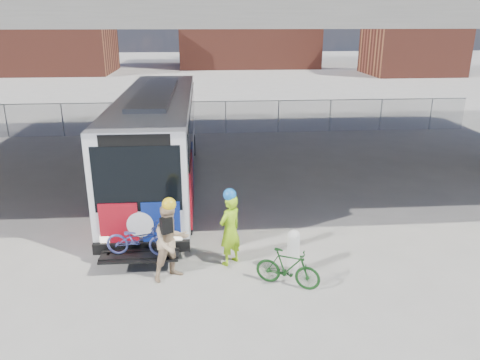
{
  "coord_description": "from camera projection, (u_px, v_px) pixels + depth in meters",
  "views": [
    {
      "loc": [
        -0.28,
        -14.08,
        6.21
      ],
      "look_at": [
        0.78,
        -0.82,
        1.6
      ],
      "focal_mm": 35.0,
      "sensor_mm": 36.0,
      "label": 1
    }
  ],
  "objects": [
    {
      "name": "bus",
      "position": [
        158.0,
        133.0,
        17.64
      ],
      "size": [
        2.67,
        12.96,
        3.69
      ],
      "color": "silver",
      "rests_on": "ground"
    },
    {
      "name": "chainlink_fence",
      "position": [
        208.0,
        109.0,
        26.15
      ],
      "size": [
        30.0,
        0.06,
        30.0
      ],
      "color": "gray",
      "rests_on": "ground"
    },
    {
      "name": "brick_buildings",
      "position": [
        213.0,
        25.0,
        59.05
      ],
      "size": [
        54.0,
        22.0,
        12.0
      ],
      "color": "brown",
      "rests_on": "ground"
    },
    {
      "name": "ground",
      "position": [
        214.0,
        219.0,
        15.32
      ],
      "size": [
        160.0,
        160.0,
        0.0
      ],
      "primitive_type": "plane",
      "color": "#9E9991",
      "rests_on": "ground"
    },
    {
      "name": "bollard",
      "position": [
        293.0,
        250.0,
        11.86
      ],
      "size": [
        0.31,
        0.31,
        1.2
      ],
      "color": "white",
      "rests_on": "ground"
    },
    {
      "name": "bike_parked",
      "position": [
        288.0,
        268.0,
        11.32
      ],
      "size": [
        1.65,
        1.11,
        0.97
      ],
      "primitive_type": "imported",
      "rotation": [
        0.0,
        0.0,
        1.12
      ],
      "color": "#133C14",
      "rests_on": "ground"
    },
    {
      "name": "overpass",
      "position": [
        208.0,
        8.0,
        16.94
      ],
      "size": [
        40.0,
        16.0,
        7.95
      ],
      "color": "#605E59",
      "rests_on": "ground"
    },
    {
      "name": "cyclist_hivis",
      "position": [
        230.0,
        228.0,
        12.21
      ],
      "size": [
        0.84,
        0.82,
        2.13
      ],
      "rotation": [
        0.0,
        0.0,
        3.88
      ],
      "color": "#9CDD17",
      "rests_on": "ground"
    },
    {
      "name": "cyclist_tan",
      "position": [
        171.0,
        241.0,
        11.5
      ],
      "size": [
        1.21,
        1.13,
        2.17
      ],
      "rotation": [
        0.0,
        0.0,
        0.53
      ],
      "color": "tan",
      "rests_on": "ground"
    }
  ]
}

